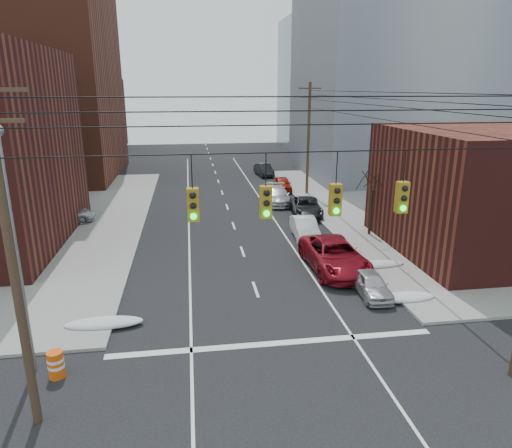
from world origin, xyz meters
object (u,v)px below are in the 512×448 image
object	(u,v)px
parked_car_b	(305,228)
parked_car_d	(277,195)
parked_car_c	(306,207)
construction_barrel	(56,364)
red_pickup	(334,255)
parked_car_f	(264,170)
lot_car_b	(63,215)
parked_car_a	(371,284)
parked_car_e	(282,184)

from	to	relation	value
parked_car_b	parked_car_d	world-z (taller)	parked_car_d
parked_car_d	parked_car_b	bearing A→B (deg)	-85.95
parked_car_c	construction_barrel	world-z (taller)	parked_car_c
red_pickup	parked_car_f	bearing A→B (deg)	87.13
lot_car_b	construction_barrel	size ratio (longest dim) A/B	4.58
lot_car_b	construction_barrel	world-z (taller)	lot_car_b
parked_car_d	construction_barrel	world-z (taller)	parked_car_d
parked_car_c	parked_car_b	bearing A→B (deg)	-97.56
parked_car_f	construction_barrel	xyz separation A→B (m)	(-14.33, -39.37, -0.20)
parked_car_a	construction_barrel	xyz separation A→B (m)	(-14.38, -5.04, -0.07)
red_pickup	parked_car_b	distance (m)	6.13
parked_car_c	parked_car_f	size ratio (longest dim) A/B	1.19
parked_car_b	parked_car_d	xyz separation A→B (m)	(0.00, 10.38, 0.04)
parked_car_c	parked_car_e	world-z (taller)	parked_car_c
red_pickup	parked_car_b	world-z (taller)	red_pickup
parked_car_a	construction_barrel	distance (m)	15.24
parked_car_e	lot_car_b	size ratio (longest dim) A/B	0.86
parked_car_a	parked_car_f	world-z (taller)	parked_car_f
parked_car_a	lot_car_b	size ratio (longest dim) A/B	0.75
parked_car_a	red_pickup	bearing A→B (deg)	104.77
parked_car_b	parked_car_e	bearing A→B (deg)	87.64
construction_barrel	parked_car_a	bearing A→B (deg)	19.32
parked_car_a	lot_car_b	distance (m)	24.82
parked_car_b	parked_car_f	world-z (taller)	parked_car_f
parked_car_c	construction_barrel	size ratio (longest dim) A/B	5.05
red_pickup	lot_car_b	world-z (taller)	red_pickup
parked_car_a	parked_car_f	distance (m)	34.33
parked_car_e	parked_car_b	bearing A→B (deg)	-91.27
parked_car_a	lot_car_b	world-z (taller)	lot_car_b
parked_car_c	parked_car_d	world-z (taller)	parked_car_d
parked_car_f	lot_car_b	bearing A→B (deg)	-141.54
parked_car_a	parked_car_d	xyz separation A→B (m)	(-1.08, 20.17, 0.16)
red_pickup	parked_car_d	bearing A→B (deg)	89.45
parked_car_c	parked_car_d	size ratio (longest dim) A/B	1.00
parked_car_b	lot_car_b	distance (m)	19.07
parked_car_f	parked_car_e	bearing A→B (deg)	-91.95
parked_car_a	parked_car_e	bearing A→B (deg)	90.90
parked_car_f	construction_barrel	size ratio (longest dim) A/B	4.25
parked_car_b	lot_car_b	xyz separation A→B (m)	(-18.12, 5.94, 0.09)
parked_car_c	red_pickup	bearing A→B (deg)	-88.86
red_pickup	parked_car_d	xyz separation A→B (m)	(-0.25, 16.50, -0.12)
lot_car_b	parked_car_b	bearing A→B (deg)	-122.74
parked_car_b	parked_car_d	size ratio (longest dim) A/B	0.83
parked_car_b	parked_car_c	size ratio (longest dim) A/B	0.84
parked_car_b	construction_barrel	bearing A→B (deg)	-128.47
parked_car_e	construction_barrel	size ratio (longest dim) A/B	3.96
parked_car_e	parked_car_f	world-z (taller)	parked_car_f
parked_car_c	lot_car_b	world-z (taller)	lot_car_b
parked_car_e	parked_car_f	distance (m)	8.71
red_pickup	parked_car_e	xyz separation A→B (m)	(1.35, 21.97, -0.18)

